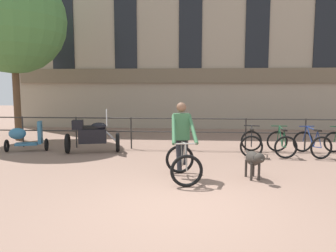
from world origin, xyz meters
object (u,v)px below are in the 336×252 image
dog (254,159)px  parked_bicycle_mid_right (312,144)px  parked_bicycle_mid_left (281,143)px  parked_scooter (25,137)px  cyclist_with_bike (182,145)px  parked_bicycle_near_lamp (251,143)px  parked_motorcycle (92,135)px

dog → parked_bicycle_mid_right: parked_bicycle_mid_right is taller
parked_bicycle_mid_left → parked_bicycle_mid_right: 0.89m
parked_bicycle_mid_left → parked_scooter: 8.00m
cyclist_with_bike → parked_bicycle_near_lamp: size_ratio=1.41×
parked_bicycle_mid_left → parked_scooter: parked_scooter is taller
dog → parked_bicycle_mid_left: (1.31, 2.77, -0.10)m
parked_bicycle_near_lamp → parked_bicycle_mid_left: same height
parked_motorcycle → parked_bicycle_near_lamp: parked_motorcycle is taller
dog → parked_bicycle_mid_right: size_ratio=0.77×
parked_bicycle_near_lamp → parked_scooter: bearing=10.2°
dog → parked_bicycle_mid_right: bearing=39.3°
dog → cyclist_with_bike: bearing=168.2°
parked_bicycle_near_lamp → parked_scooter: size_ratio=0.90×
parked_bicycle_near_lamp → dog: bearing=91.0°
dog → parked_motorcycle: bearing=137.3°
parked_bicycle_near_lamp → parked_bicycle_mid_right: same height
dog → parked_scooter: bearing=146.0°
parked_bicycle_near_lamp → cyclist_with_bike: bearing=63.6°
parked_bicycle_mid_right → parked_scooter: bearing=-9.1°
parked_motorcycle → dog: bearing=-134.0°
parked_motorcycle → parked_bicycle_near_lamp: bearing=-102.1°
dog → parked_bicycle_mid_left: parked_bicycle_mid_left is taller
parked_bicycle_near_lamp → parked_bicycle_mid_left: 0.89m
parked_bicycle_near_lamp → parked_bicycle_mid_left: (0.89, -0.00, -0.00)m
cyclist_with_bike → parked_scooter: bearing=142.4°
cyclist_with_bike → dog: 1.62m
parked_motorcycle → parked_bicycle_mid_left: (5.80, 0.12, -0.20)m
cyclist_with_bike → parked_scooter: (-5.10, 2.68, -0.30)m
parked_motorcycle → parked_bicycle_near_lamp: (4.91, 0.12, -0.20)m
cyclist_with_bike → parked_motorcycle: cyclist_with_bike is taller
parked_bicycle_near_lamp → parked_bicycle_mid_right: bearing=-170.5°
parked_bicycle_mid_right → parked_bicycle_near_lamp: bearing=-9.7°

